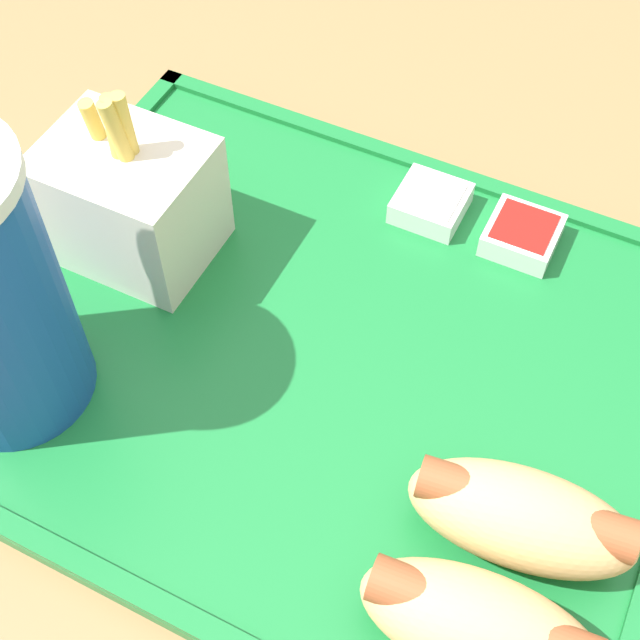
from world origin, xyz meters
name	(u,v)px	position (x,y,z in m)	size (l,w,h in m)	color
dining_table	(283,569)	(0.00, 0.00, 0.38)	(1.21, 0.97, 0.77)	olive
food_tray	(320,355)	(-0.04, 0.00, 0.77)	(0.42, 0.34, 0.01)	#197233
hot_dog_far	(480,626)	(-0.18, 0.12, 0.80)	(0.12, 0.06, 0.05)	#DBB270
hot_dog_near	(522,517)	(-0.18, 0.06, 0.80)	(0.12, 0.06, 0.05)	#DBB270
fries_carton	(130,199)	(0.10, -0.02, 0.82)	(0.09, 0.08, 0.12)	silver
sauce_cup_mayo	(431,202)	(-0.05, -0.13, 0.79)	(0.04, 0.04, 0.02)	silver
sauce_cup_ketchup	(522,234)	(-0.12, -0.13, 0.79)	(0.04, 0.04, 0.02)	silver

